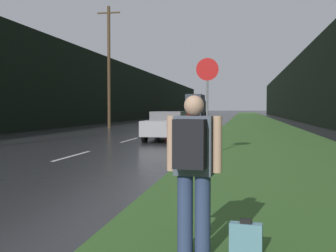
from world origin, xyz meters
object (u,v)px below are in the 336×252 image
(suitcase, at_px, (246,239))
(delivery_truck, at_px, (196,106))
(stop_sign, at_px, (207,96))
(car_passing_far, at_px, (186,122))
(hitchhiker_with_backpack, at_px, (193,165))
(car_passing_near, at_px, (168,125))

(suitcase, bearing_deg, delivery_truck, 102.72)
(stop_sign, xyz_separation_m, car_passing_far, (-2.49, 12.97, -1.29))
(hitchhiker_with_backpack, bearing_deg, stop_sign, 99.86)
(delivery_truck, bearing_deg, car_passing_near, -85.31)
(stop_sign, xyz_separation_m, hitchhiker_with_backpack, (0.66, -9.33, -1.00))
(suitcase, bearing_deg, hitchhiker_with_backpack, -158.34)
(hitchhiker_with_backpack, height_order, suitcase, hitchhiker_with_backpack)
(car_passing_near, height_order, car_passing_far, car_passing_near)
(stop_sign, relative_size, delivery_truck, 0.36)
(suitcase, distance_m, delivery_truck, 61.86)
(car_passing_near, bearing_deg, delivery_truck, -85.31)
(car_passing_far, relative_size, delivery_truck, 0.54)
(suitcase, bearing_deg, stop_sign, 103.30)
(stop_sign, distance_m, delivery_truck, 52.58)
(delivery_truck, bearing_deg, car_passing_far, -84.56)
(hitchhiker_with_backpack, distance_m, suitcase, 0.98)
(stop_sign, bearing_deg, car_passing_near, 110.58)
(hitchhiker_with_backpack, xyz_separation_m, car_passing_far, (-3.15, 22.30, -0.29))
(hitchhiker_with_backpack, height_order, car_passing_far, hitchhiker_with_backpack)
(stop_sign, xyz_separation_m, delivery_truck, (-6.22, 52.21, -0.04))
(car_passing_near, xyz_separation_m, delivery_truck, (-3.74, 45.60, 1.20))
(hitchhiker_with_backpack, distance_m, delivery_truck, 61.93)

